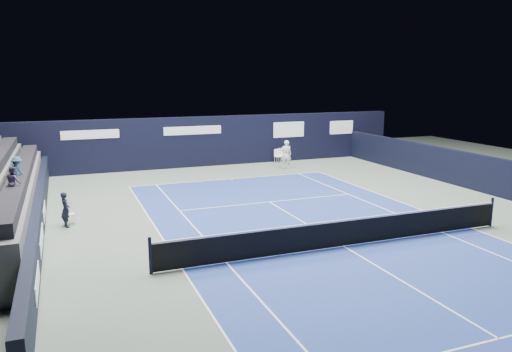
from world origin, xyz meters
The scene contains 12 objects.
ground centered at (0.00, 2.00, 0.00)m, with size 48.00×48.00×0.00m, color #56675D.
court_surface centered at (0.00, 0.00, 0.00)m, with size 10.97×23.77×0.01m, color navy.
enclosure_wall_right centered at (10.50, 6.00, 0.90)m, with size 0.30×22.00×1.80m, color black.
folding_chair_back_a centered at (4.55, 15.86, 0.50)m, with size 0.42×0.40×0.89m.
folding_chair_back_b centered at (4.82, 15.83, 0.53)m, with size 0.44×0.42×0.93m.
line_judge_chair centered at (-8.48, 6.12, 0.48)m, with size 0.46×0.45×0.85m.
line_judge centered at (-8.59, 5.71, 0.67)m, with size 0.49×0.32×1.35m, color black.
court_markings centered at (0.00, 0.00, 0.01)m, with size 11.03×23.83×0.00m.
tennis_net centered at (0.00, 0.00, 0.51)m, with size 12.90×0.10×1.10m.
back_sponsor_wall centered at (0.01, 16.50, 1.55)m, with size 26.00×0.63×3.10m.
side_barrier_left centered at (-9.50, 5.97, 0.60)m, with size 0.33×22.00×1.20m.
tennis_player centered at (4.19, 13.72, 0.87)m, with size 0.74×0.92×1.75m.
Camera 1 is at (-8.50, -13.69, 5.60)m, focal length 35.00 mm.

